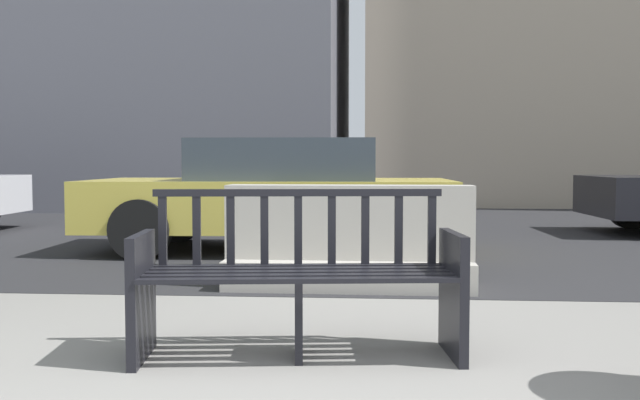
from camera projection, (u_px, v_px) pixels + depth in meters
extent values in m
cube|color=#28282B|center=(352.00, 226.00, 11.36)|extent=(120.00, 12.00, 0.01)
cube|color=black|center=(141.00, 296.00, 3.71)|extent=(0.11, 0.52, 0.66)
cube|color=black|center=(453.00, 294.00, 3.77)|extent=(0.11, 0.52, 0.66)
cube|color=black|center=(299.00, 315.00, 3.75)|extent=(0.08, 0.33, 0.45)
cube|color=black|center=(299.00, 280.00, 3.51)|extent=(1.60, 0.25, 0.02)
cube|color=black|center=(299.00, 277.00, 3.62)|extent=(1.60, 0.25, 0.02)
cube|color=black|center=(298.00, 273.00, 3.74)|extent=(1.60, 0.25, 0.02)
cube|color=black|center=(298.00, 270.00, 3.85)|extent=(1.60, 0.25, 0.02)
cube|color=black|center=(298.00, 267.00, 3.97)|extent=(1.60, 0.25, 0.02)
cube|color=black|center=(298.00, 193.00, 3.95)|extent=(1.59, 0.21, 0.04)
cube|color=black|center=(163.00, 231.00, 3.94)|extent=(0.05, 0.03, 0.38)
cube|color=black|center=(197.00, 231.00, 3.94)|extent=(0.05, 0.03, 0.38)
cube|color=black|center=(231.00, 231.00, 3.95)|extent=(0.05, 0.03, 0.38)
cube|color=black|center=(264.00, 230.00, 3.96)|extent=(0.05, 0.03, 0.38)
cube|color=black|center=(298.00, 230.00, 3.96)|extent=(0.05, 0.03, 0.38)
cube|color=black|center=(332.00, 230.00, 3.97)|extent=(0.05, 0.03, 0.38)
cube|color=black|center=(365.00, 230.00, 3.98)|extent=(0.05, 0.03, 0.38)
cube|color=black|center=(399.00, 230.00, 3.99)|extent=(0.05, 0.03, 0.38)
cube|color=black|center=(432.00, 230.00, 3.99)|extent=(0.05, 0.03, 0.38)
cube|color=black|center=(140.00, 237.00, 3.68)|extent=(0.10, 0.46, 0.03)
cube|color=black|center=(455.00, 236.00, 3.74)|extent=(0.10, 0.46, 0.03)
cube|color=#ADA89E|center=(349.00, 273.00, 5.83)|extent=(2.01, 0.71, 0.24)
cube|color=#ADA89E|center=(349.00, 222.00, 5.80)|extent=(2.00, 0.33, 0.60)
cube|color=#DBC64C|center=(271.00, 204.00, 8.23)|extent=(4.16, 1.96, 0.56)
cube|color=#38424C|center=(285.00, 160.00, 8.19)|extent=(2.07, 1.68, 0.46)
cylinder|color=black|center=(140.00, 230.00, 7.43)|extent=(0.65, 0.24, 0.64)
cylinder|color=black|center=(181.00, 217.00, 9.16)|extent=(0.65, 0.24, 0.64)
cylinder|color=black|center=(385.00, 231.00, 7.31)|extent=(0.65, 0.24, 0.64)
cylinder|color=black|center=(379.00, 217.00, 9.05)|extent=(0.65, 0.24, 0.64)
cylinder|color=black|center=(630.00, 208.00, 10.86)|extent=(0.65, 0.24, 0.64)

